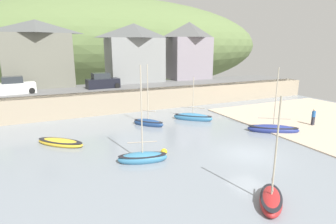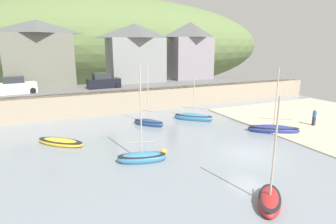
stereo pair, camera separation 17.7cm
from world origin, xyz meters
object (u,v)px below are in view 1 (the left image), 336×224
sailboat_tall_mast (271,199)px  person_on_slipway (314,116)px  sailboat_blue_trim (273,129)px  parked_car_by_wall (103,82)px  dinghy_open_wooden (60,142)px  rowboat_small_beached (148,122)px  waterfront_building_left (38,53)px  parked_car_near_slipway (15,86)px  mooring_buoy (164,152)px  waterfront_building_right (189,50)px  motorboat_with_cabin (193,117)px  waterfront_building_centre (135,53)px  sailboat_far_left (143,157)px

sailboat_tall_mast → person_on_slipway: (14.00, 8.40, 0.71)m
sailboat_blue_trim → parked_car_by_wall: (-11.65, 17.60, 2.90)m
dinghy_open_wooden → person_on_slipway: 23.39m
dinghy_open_wooden → rowboat_small_beached: bearing=57.9°
parked_car_by_wall → waterfront_building_left: bearing=142.7°
waterfront_building_left → dinghy_open_wooden: (0.95, -17.38, -6.54)m
parked_car_near_slipway → mooring_buoy: (10.42, -18.01, -3.06)m
parked_car_by_wall → mooring_buoy: parked_car_by_wall is taller
parked_car_by_wall → waterfront_building_right: bearing=11.4°
motorboat_with_cabin → mooring_buoy: motorboat_with_cabin is taller
waterfront_building_centre → motorboat_with_cabin: size_ratio=1.78×
waterfront_building_left → mooring_buoy: 24.68m
rowboat_small_beached → sailboat_blue_trim: bearing=13.8°
waterfront_building_right → dinghy_open_wooden: bearing=-140.9°
waterfront_building_centre → sailboat_far_left: size_ratio=1.27×
motorboat_with_cabin → parked_car_by_wall: bearing=165.3°
sailboat_far_left → parked_car_near_slipway: (-8.53, 18.68, 2.90)m
waterfront_building_right → sailboat_tall_mast: bearing=-112.2°
waterfront_building_centre → sailboat_blue_trim: 23.73m
sailboat_blue_trim → motorboat_with_cabin: bearing=159.5°
waterfront_building_left → waterfront_building_centre: (13.02, 0.00, -0.01)m
dinghy_open_wooden → mooring_buoy: dinghy_open_wooden is taller
parked_car_by_wall → sailboat_far_left: bearing=-99.2°
parked_car_near_slipway → mooring_buoy: 21.03m
sailboat_blue_trim → parked_car_near_slipway: 27.95m
sailboat_blue_trim → waterfront_building_right: bearing=116.4°
parked_car_by_wall → person_on_slipway: parked_car_by_wall is taller
sailboat_tall_mast → sailboat_blue_trim: bearing=-1.3°
waterfront_building_centre → motorboat_with_cabin: bearing=-85.4°
waterfront_building_left → rowboat_small_beached: waterfront_building_left is taller
waterfront_building_right → sailboat_blue_trim: bearing=-99.1°
sailboat_blue_trim → motorboat_with_cabin: size_ratio=1.27×
waterfront_building_right → rowboat_small_beached: (-13.08, -15.29, -6.70)m
mooring_buoy → dinghy_open_wooden: bearing=142.7°
rowboat_small_beached → parked_car_by_wall: rowboat_small_beached is taller
waterfront_building_left → person_on_slipway: waterfront_building_left is taller
waterfront_building_right → rowboat_small_beached: 21.21m
motorboat_with_cabin → mooring_buoy: size_ratio=10.16×
dinghy_open_wooden → sailboat_far_left: bearing=-6.4°
parked_car_near_slipway → person_on_slipway: 32.03m
waterfront_building_centre → mooring_buoy: (-5.33, -22.51, -6.58)m
waterfront_building_centre → dinghy_open_wooden: 22.14m
sailboat_blue_trim → parked_car_near_slipway: (-21.52, 17.60, 2.90)m
sailboat_blue_trim → sailboat_tall_mast: bearing=-100.8°
waterfront_building_right → parked_car_near_slipway: bearing=-169.8°
motorboat_with_cabin → rowboat_small_beached: 5.02m
rowboat_small_beached → mooring_buoy: bearing=-52.8°
dinghy_open_wooden → parked_car_by_wall: bearing=108.1°
sailboat_tall_mast → mooring_buoy: bearing=59.4°
waterfront_building_right → rowboat_small_beached: bearing=-130.5°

